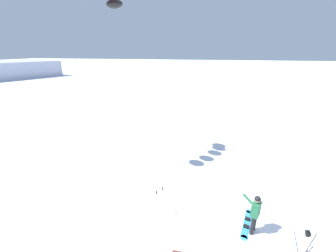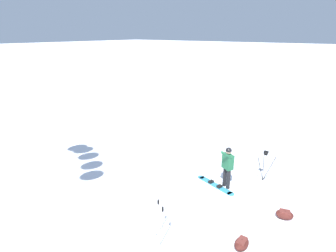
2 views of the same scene
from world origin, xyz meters
name	(u,v)px [view 1 (image 1 of 2)]	position (x,y,z in m)	size (l,w,h in m)	color
ground_plane	(235,242)	(0.00, 0.00, 0.00)	(300.00, 300.00, 0.00)	white
snowboarder	(255,211)	(-0.66, -0.62, 1.00)	(0.75, 0.47, 1.68)	black
snowboard	(247,223)	(-0.52, -1.00, 0.02)	(0.64, 1.77, 0.10)	teal
camera_tripod	(306,241)	(-2.04, 0.33, 0.92)	(0.70, 0.60, 1.28)	#262628
ski_poles	(159,197)	(3.07, -0.81, 0.81)	(0.39, 0.41, 1.22)	gray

